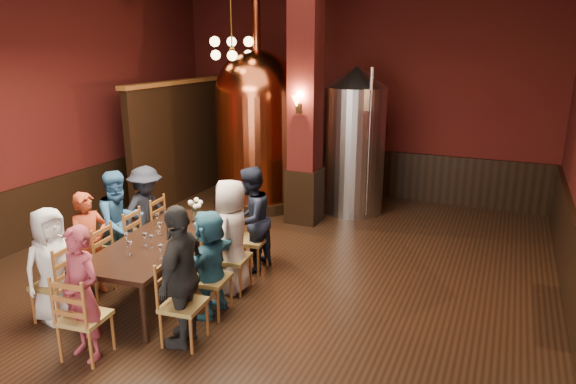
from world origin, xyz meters
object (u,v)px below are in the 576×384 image
at_px(person_0, 52,265).
at_px(steel_vessel, 355,141).
at_px(person_2, 120,223).
at_px(person_1, 90,244).
at_px(dining_table, 161,243).
at_px(rose_vase, 195,206).
at_px(copper_kettle, 258,127).

xyz_separation_m(person_0, steel_vessel, (2.03, 5.41, 0.70)).
bearing_deg(person_2, person_1, -158.25).
distance_m(dining_table, rose_vase, 0.80).
bearing_deg(rose_vase, person_1, -126.12).
height_order(dining_table, person_1, person_1).
distance_m(person_2, steel_vessel, 4.68).
height_order(person_1, rose_vase, person_1).
xyz_separation_m(copper_kettle, steel_vessel, (1.91, 0.30, -0.20)).
height_order(person_0, copper_kettle, copper_kettle).
height_order(person_2, steel_vessel, steel_vessel).
bearing_deg(person_0, person_2, 19.66).
bearing_deg(dining_table, person_1, -158.78).
xyz_separation_m(person_0, person_2, (-0.14, 1.32, 0.06)).
bearing_deg(copper_kettle, person_1, -92.49).
distance_m(dining_table, person_2, 0.91).
xyz_separation_m(dining_table, rose_vase, (0.04, 0.75, 0.29)).
relative_size(dining_table, person_0, 1.79).
bearing_deg(steel_vessel, rose_vase, -109.25).
relative_size(person_0, person_1, 1.00).
bearing_deg(steel_vessel, person_1, -113.87).
bearing_deg(person_1, rose_vase, -21.67).
distance_m(person_0, person_1, 0.67).
xyz_separation_m(person_1, rose_vase, (0.85, 1.17, 0.28)).
distance_m(person_2, rose_vase, 1.08).
height_order(person_0, person_1, same).
bearing_deg(person_0, person_1, 19.66).
bearing_deg(person_1, copper_kettle, 11.96).
relative_size(dining_table, rose_vase, 7.23).
distance_m(person_1, copper_kettle, 4.54).
xyz_separation_m(person_0, person_1, (-0.07, 0.67, -0.00)).
xyz_separation_m(person_2, copper_kettle, (0.26, 3.79, 0.84)).
distance_m(person_1, steel_vessel, 5.24).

